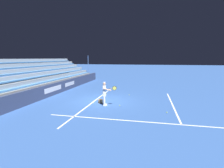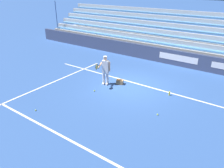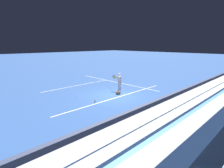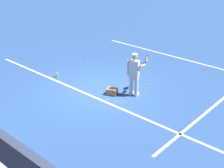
{
  "view_description": "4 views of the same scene",
  "coord_description": "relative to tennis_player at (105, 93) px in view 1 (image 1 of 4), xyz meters",
  "views": [
    {
      "loc": [
        13.31,
        3.86,
        3.42
      ],
      "look_at": [
        0.51,
        1.0,
        1.47
      ],
      "focal_mm": 28.0,
      "sensor_mm": 36.0,
      "label": 1
    },
    {
      "loc": [
        -5.77,
        9.96,
        5.41
      ],
      "look_at": [
        0.04,
        1.83,
        0.8
      ],
      "focal_mm": 35.0,
      "sensor_mm": 36.0,
      "label": 2
    },
    {
      "loc": [
        -10.27,
        -10.24,
        4.37
      ],
      "look_at": [
        0.55,
        0.79,
        0.84
      ],
      "focal_mm": 28.0,
      "sensor_mm": 36.0,
      "label": 3
    },
    {
      "loc": [
        7.94,
        -8.05,
        5.57
      ],
      "look_at": [
        1.12,
        -0.37,
        0.76
      ],
      "focal_mm": 50.0,
      "sensor_mm": 36.0,
      "label": 4
    }
  ],
  "objects": [
    {
      "name": "ball_box_cardboard",
      "position": [
        -0.68,
        -0.51,
        -0.76
      ],
      "size": [
        0.48,
        0.43,
        0.26
      ],
      "primitive_type": "cube",
      "rotation": [
        0.0,
        0.0,
        0.38
      ],
      "color": "#A87F51",
      "rests_on": "ground"
    },
    {
      "name": "court_sideline_white",
      "position": [
        2.74,
        3.35,
        -0.89
      ],
      "size": [
        0.1,
        12.0,
        0.01
      ],
      "primitive_type": "cube",
      "color": "white",
      "rests_on": "ground"
    },
    {
      "name": "court_service_line_white",
      "position": [
        -1.37,
        4.85,
        -0.89
      ],
      "size": [
        8.22,
        0.1,
        0.01
      ],
      "primitive_type": "cube",
      "color": "white",
      "rests_on": "ground"
    },
    {
      "name": "tennis_ball_by_box",
      "position": [
        0.85,
        4.28,
        -0.86
      ],
      "size": [
        0.07,
        0.07,
        0.07
      ],
      "primitive_type": "sphere",
      "color": "#CCE533",
      "rests_on": "ground"
    },
    {
      "name": "water_bottle",
      "position": [
        -3.62,
        -0.85,
        -0.78
      ],
      "size": [
        0.07,
        0.07,
        0.22
      ],
      "primitive_type": "cylinder",
      "color": "yellow",
      "rests_on": "ground"
    },
    {
      "name": "back_wall_sponsor_board",
      "position": [
        -1.38,
        -5.62,
        -0.34
      ],
      "size": [
        27.02,
        0.25,
        1.1
      ],
      "color": "#384260",
      "rests_on": "ground"
    },
    {
      "name": "bleacher_stand",
      "position": [
        -1.37,
        -8.25,
        -0.1
      ],
      "size": [
        25.67,
        4.0,
        3.85
      ],
      "color": "#9EA3A8",
      "rests_on": "ground"
    },
    {
      "name": "tennis_ball_on_baseline",
      "position": [
        -0.46,
        -1.03,
        -0.86
      ],
      "size": [
        0.07,
        0.07,
        0.07
      ],
      "primitive_type": "sphere",
      "color": "#CCE533",
      "rests_on": "ground"
    },
    {
      "name": "tennis_player",
      "position": [
        0.0,
        0.0,
        0.0
      ],
      "size": [
        0.58,
        1.07,
        1.71
      ],
      "color": "silver",
      "rests_on": "ground"
    },
    {
      "name": "tennis_ball_stray_back",
      "position": [
        -0.07,
        1.1,
        -0.86
      ],
      "size": [
        0.07,
        0.07,
        0.07
      ],
      "primitive_type": "sphere",
      "color": "#CCE533",
      "rests_on": "ground"
    },
    {
      "name": "tennis_ball_toward_net",
      "position": [
        -3.95,
        1.3,
        -0.86
      ],
      "size": [
        0.07,
        0.07,
        0.07
      ],
      "primitive_type": "sphere",
      "color": "#CCE533",
      "rests_on": "ground"
    },
    {
      "name": "court_baseline_white",
      "position": [
        -1.37,
        -1.15,
        -0.89
      ],
      "size": [
        12.0,
        0.1,
        0.01
      ],
      "primitive_type": "cube",
      "color": "white",
      "rests_on": "ground"
    },
    {
      "name": "ground_plane",
      "position": [
        -1.37,
        -0.65,
        -0.89
      ],
      "size": [
        160.0,
        160.0,
        0.0
      ],
      "primitive_type": "plane",
      "color": "#2D5193"
    }
  ]
}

